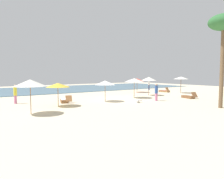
{
  "coord_description": "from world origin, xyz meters",
  "views": [
    {
      "loc": [
        -13.53,
        -17.78,
        2.77
      ],
      "look_at": [
        -1.38,
        -0.39,
        1.1
      ],
      "focal_mm": 33.69,
      "sensor_mm": 36.0,
      "label": 1
    }
  ],
  "objects_px": {
    "person_0": "(149,84)",
    "person_2": "(156,92)",
    "umbrella_0": "(30,83)",
    "lounger_0": "(64,101)",
    "lounger_1": "(189,97)",
    "umbrella_3": "(105,83)",
    "palm_1": "(224,26)",
    "lounger_2": "(165,91)",
    "umbrella_1": "(137,80)",
    "umbrella_6": "(181,78)",
    "dog": "(138,101)",
    "umbrella_5": "(149,79)",
    "umbrella_2": "(134,80)",
    "umbrella_4": "(58,85)",
    "person_1": "(15,94)"
  },
  "relations": [
    {
      "from": "umbrella_6",
      "to": "person_0",
      "type": "height_order",
      "value": "umbrella_6"
    },
    {
      "from": "umbrella_5",
      "to": "lounger_0",
      "type": "bearing_deg",
      "value": 179.64
    },
    {
      "from": "umbrella_3",
      "to": "palm_1",
      "type": "height_order",
      "value": "palm_1"
    },
    {
      "from": "umbrella_0",
      "to": "lounger_1",
      "type": "relative_size",
      "value": 1.34
    },
    {
      "from": "umbrella_4",
      "to": "lounger_2",
      "type": "height_order",
      "value": "umbrella_4"
    },
    {
      "from": "umbrella_1",
      "to": "palm_1",
      "type": "height_order",
      "value": "palm_1"
    },
    {
      "from": "lounger_2",
      "to": "umbrella_1",
      "type": "bearing_deg",
      "value": 151.87
    },
    {
      "from": "umbrella_0",
      "to": "lounger_2",
      "type": "xyz_separation_m",
      "value": [
        20.17,
        6.03,
        -1.93
      ]
    },
    {
      "from": "lounger_0",
      "to": "person_2",
      "type": "height_order",
      "value": "person_2"
    },
    {
      "from": "umbrella_1",
      "to": "lounger_1",
      "type": "distance_m",
      "value": 8.69
    },
    {
      "from": "person_2",
      "to": "dog",
      "type": "height_order",
      "value": "person_2"
    },
    {
      "from": "umbrella_3",
      "to": "lounger_0",
      "type": "bearing_deg",
      "value": 155.38
    },
    {
      "from": "umbrella_5",
      "to": "lounger_1",
      "type": "xyz_separation_m",
      "value": [
        1.51,
        -4.62,
        -1.89
      ]
    },
    {
      "from": "person_2",
      "to": "palm_1",
      "type": "bearing_deg",
      "value": -80.41
    },
    {
      "from": "umbrella_1",
      "to": "lounger_2",
      "type": "xyz_separation_m",
      "value": [
        3.61,
        -1.93,
        -1.62
      ]
    },
    {
      "from": "umbrella_4",
      "to": "lounger_2",
      "type": "relative_size",
      "value": 1.14
    },
    {
      "from": "umbrella_6",
      "to": "person_0",
      "type": "distance_m",
      "value": 6.41
    },
    {
      "from": "umbrella_5",
      "to": "person_2",
      "type": "distance_m",
      "value": 5.16
    },
    {
      "from": "lounger_2",
      "to": "person_0",
      "type": "bearing_deg",
      "value": 78.81
    },
    {
      "from": "umbrella_3",
      "to": "umbrella_5",
      "type": "xyz_separation_m",
      "value": [
        7.42,
        1.55,
        0.23
      ]
    },
    {
      "from": "umbrella_0",
      "to": "umbrella_5",
      "type": "bearing_deg",
      "value": 15.09
    },
    {
      "from": "umbrella_0",
      "to": "lounger_0",
      "type": "xyz_separation_m",
      "value": [
        4.04,
        4.11,
        -1.93
      ]
    },
    {
      "from": "umbrella_3",
      "to": "lounger_2",
      "type": "distance_m",
      "value": 13.2
    },
    {
      "from": "umbrella_1",
      "to": "umbrella_6",
      "type": "distance_m",
      "value": 6.01
    },
    {
      "from": "umbrella_6",
      "to": "dog",
      "type": "xyz_separation_m",
      "value": [
        -11.13,
        -3.69,
        -1.94
      ]
    },
    {
      "from": "umbrella_5",
      "to": "umbrella_3",
      "type": "bearing_deg",
      "value": -168.23
    },
    {
      "from": "person_2",
      "to": "lounger_1",
      "type": "bearing_deg",
      "value": -7.27
    },
    {
      "from": "lounger_0",
      "to": "palm_1",
      "type": "xyz_separation_m",
      "value": [
        8.97,
        -10.04,
        6.22
      ]
    },
    {
      "from": "umbrella_6",
      "to": "umbrella_2",
      "type": "bearing_deg",
      "value": -175.92
    },
    {
      "from": "umbrella_6",
      "to": "palm_1",
      "type": "bearing_deg",
      "value": -128.96
    },
    {
      "from": "umbrella_2",
      "to": "person_1",
      "type": "xyz_separation_m",
      "value": [
        -11.66,
        2.86,
        -1.1
      ]
    },
    {
      "from": "umbrella_1",
      "to": "person_1",
      "type": "height_order",
      "value": "umbrella_1"
    },
    {
      "from": "umbrella_3",
      "to": "umbrella_5",
      "type": "bearing_deg",
      "value": 11.77
    },
    {
      "from": "person_0",
      "to": "person_2",
      "type": "bearing_deg",
      "value": -131.79
    },
    {
      "from": "umbrella_0",
      "to": "lounger_2",
      "type": "bearing_deg",
      "value": 16.63
    },
    {
      "from": "umbrella_4",
      "to": "person_0",
      "type": "bearing_deg",
      "value": 23.11
    },
    {
      "from": "person_0",
      "to": "umbrella_5",
      "type": "bearing_deg",
      "value": -135.07
    },
    {
      "from": "lounger_1",
      "to": "palm_1",
      "type": "xyz_separation_m",
      "value": [
        -3.49,
        -5.35,
        6.23
      ]
    },
    {
      "from": "dog",
      "to": "umbrella_5",
      "type": "bearing_deg",
      "value": 37.16
    },
    {
      "from": "umbrella_0",
      "to": "person_0",
      "type": "bearing_deg",
      "value": 25.51
    },
    {
      "from": "lounger_0",
      "to": "person_0",
      "type": "xyz_separation_m",
      "value": [
        16.92,
        5.89,
        0.79
      ]
    },
    {
      "from": "lounger_0",
      "to": "lounger_1",
      "type": "distance_m",
      "value": 13.31
    },
    {
      "from": "umbrella_3",
      "to": "umbrella_6",
      "type": "distance_m",
      "value": 13.29
    },
    {
      "from": "palm_1",
      "to": "umbrella_6",
      "type": "bearing_deg",
      "value": 51.04
    },
    {
      "from": "umbrella_2",
      "to": "person_2",
      "type": "distance_m",
      "value": 3.27
    },
    {
      "from": "umbrella_0",
      "to": "lounger_2",
      "type": "relative_size",
      "value": 1.36
    },
    {
      "from": "umbrella_1",
      "to": "umbrella_2",
      "type": "bearing_deg",
      "value": -134.37
    },
    {
      "from": "lounger_0",
      "to": "dog",
      "type": "height_order",
      "value": "lounger_0"
    },
    {
      "from": "umbrella_1",
      "to": "person_0",
      "type": "relative_size",
      "value": 1.09
    },
    {
      "from": "umbrella_3",
      "to": "person_0",
      "type": "distance_m",
      "value": 15.38
    }
  ]
}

